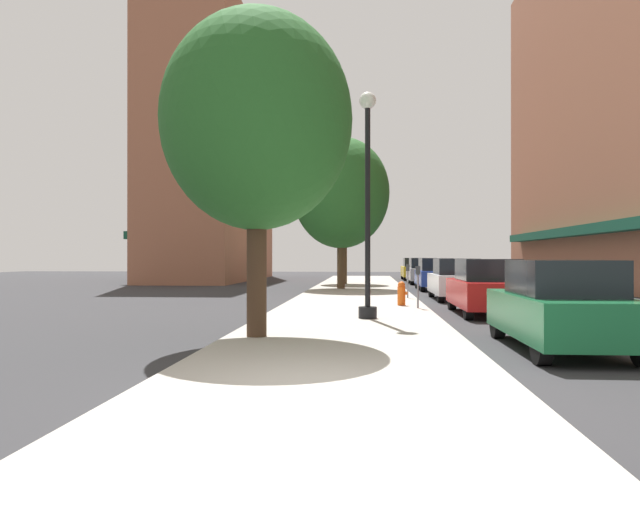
{
  "coord_description": "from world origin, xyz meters",
  "views": [
    {
      "loc": [
        0.47,
        -7.37,
        1.71
      ],
      "look_at": [
        -1.49,
        17.62,
        1.76
      ],
      "focal_mm": 33.83,
      "sensor_mm": 36.0,
      "label": 1
    }
  ],
  "objects_px": {
    "tree_far": "(257,121)",
    "car_white": "(455,280)",
    "parking_meter_far": "(408,277)",
    "tree_near": "(341,193)",
    "tree_mid": "(344,202)",
    "lamppost": "(368,200)",
    "fire_hydrant": "(402,293)",
    "car_green": "(560,307)",
    "parking_meter_near": "(418,282)",
    "car_yellow": "(414,269)",
    "car_red": "(486,288)",
    "car_blue": "(435,275)",
    "car_silver": "(422,271)"
  },
  "relations": [
    {
      "from": "fire_hydrant",
      "to": "tree_far",
      "type": "relative_size",
      "value": 0.12
    },
    {
      "from": "fire_hydrant",
      "to": "tree_far",
      "type": "bearing_deg",
      "value": -112.55
    },
    {
      "from": "car_white",
      "to": "tree_near",
      "type": "bearing_deg",
      "value": 128.89
    },
    {
      "from": "car_white",
      "to": "fire_hydrant",
      "type": "bearing_deg",
      "value": -117.83
    },
    {
      "from": "parking_meter_far",
      "to": "car_red",
      "type": "xyz_separation_m",
      "value": [
        1.95,
        -5.47,
        -0.14
      ]
    },
    {
      "from": "car_red",
      "to": "tree_near",
      "type": "bearing_deg",
      "value": 109.93
    },
    {
      "from": "tree_near",
      "to": "tree_far",
      "type": "distance_m",
      "value": 18.68
    },
    {
      "from": "parking_meter_near",
      "to": "car_blue",
      "type": "distance_m",
      "value": 12.84
    },
    {
      "from": "parking_meter_near",
      "to": "car_white",
      "type": "xyz_separation_m",
      "value": [
        1.95,
        5.49,
        -0.14
      ]
    },
    {
      "from": "parking_meter_far",
      "to": "car_white",
      "type": "distance_m",
      "value": 2.1
    },
    {
      "from": "tree_far",
      "to": "parking_meter_near",
      "type": "bearing_deg",
      "value": 61.54
    },
    {
      "from": "fire_hydrant",
      "to": "tree_far",
      "type": "height_order",
      "value": "tree_far"
    },
    {
      "from": "parking_meter_near",
      "to": "car_white",
      "type": "distance_m",
      "value": 5.82
    },
    {
      "from": "lamppost",
      "to": "car_white",
      "type": "xyz_separation_m",
      "value": [
        3.52,
        8.73,
        -2.39
      ]
    },
    {
      "from": "tree_far",
      "to": "car_white",
      "type": "bearing_deg",
      "value": 65.29
    },
    {
      "from": "tree_near",
      "to": "car_silver",
      "type": "bearing_deg",
      "value": 59.76
    },
    {
      "from": "parking_meter_near",
      "to": "car_yellow",
      "type": "bearing_deg",
      "value": 85.81
    },
    {
      "from": "car_blue",
      "to": "car_yellow",
      "type": "height_order",
      "value": "same"
    },
    {
      "from": "lamppost",
      "to": "tree_mid",
      "type": "distance_m",
      "value": 20.74
    },
    {
      "from": "parking_meter_near",
      "to": "car_yellow",
      "type": "distance_m",
      "value": 26.71
    },
    {
      "from": "parking_meter_far",
      "to": "car_blue",
      "type": "height_order",
      "value": "car_blue"
    },
    {
      "from": "lamppost",
      "to": "parking_meter_near",
      "type": "distance_m",
      "value": 4.25
    },
    {
      "from": "car_red",
      "to": "car_blue",
      "type": "bearing_deg",
      "value": 88.55
    },
    {
      "from": "car_blue",
      "to": "car_silver",
      "type": "relative_size",
      "value": 1.0
    },
    {
      "from": "fire_hydrant",
      "to": "car_red",
      "type": "bearing_deg",
      "value": -37.24
    },
    {
      "from": "parking_meter_far",
      "to": "car_yellow",
      "type": "height_order",
      "value": "car_yellow"
    },
    {
      "from": "parking_meter_far",
      "to": "car_white",
      "type": "height_order",
      "value": "car_white"
    },
    {
      "from": "parking_meter_far",
      "to": "car_green",
      "type": "distance_m",
      "value": 12.51
    },
    {
      "from": "car_red",
      "to": "tree_mid",
      "type": "bearing_deg",
      "value": 103.8
    },
    {
      "from": "fire_hydrant",
      "to": "car_silver",
      "type": "xyz_separation_m",
      "value": [
        2.4,
        18.9,
        0.29
      ]
    },
    {
      "from": "parking_meter_far",
      "to": "tree_near",
      "type": "xyz_separation_m",
      "value": [
        -2.9,
        6.93,
        4.03
      ]
    },
    {
      "from": "parking_meter_near",
      "to": "tree_near",
      "type": "relative_size",
      "value": 0.17
    },
    {
      "from": "fire_hydrant",
      "to": "car_yellow",
      "type": "relative_size",
      "value": 0.18
    },
    {
      "from": "tree_far",
      "to": "car_green",
      "type": "distance_m",
      "value": 6.84
    },
    {
      "from": "tree_far",
      "to": "tree_mid",
      "type": "bearing_deg",
      "value": 88.1
    },
    {
      "from": "tree_mid",
      "to": "car_blue",
      "type": "height_order",
      "value": "tree_mid"
    },
    {
      "from": "fire_hydrant",
      "to": "car_green",
      "type": "relative_size",
      "value": 0.18
    },
    {
      "from": "parking_meter_near",
      "to": "car_green",
      "type": "height_order",
      "value": "car_green"
    },
    {
      "from": "fire_hydrant",
      "to": "car_green",
      "type": "height_order",
      "value": "car_green"
    },
    {
      "from": "tree_near",
      "to": "parking_meter_near",
      "type": "bearing_deg",
      "value": -75.99
    },
    {
      "from": "parking_meter_near",
      "to": "tree_far",
      "type": "bearing_deg",
      "value": -118.46
    },
    {
      "from": "tree_mid",
      "to": "car_silver",
      "type": "relative_size",
      "value": 1.66
    },
    {
      "from": "lamppost",
      "to": "parking_meter_far",
      "type": "height_order",
      "value": "lamppost"
    },
    {
      "from": "tree_mid",
      "to": "tree_far",
      "type": "xyz_separation_m",
      "value": [
        -0.81,
        -24.37,
        -0.58
      ]
    },
    {
      "from": "car_yellow",
      "to": "parking_meter_far",
      "type": "bearing_deg",
      "value": -94.45
    },
    {
      "from": "fire_hydrant",
      "to": "car_blue",
      "type": "bearing_deg",
      "value": 78.35
    },
    {
      "from": "car_silver",
      "to": "parking_meter_far",
      "type": "bearing_deg",
      "value": -97.98
    },
    {
      "from": "car_white",
      "to": "car_yellow",
      "type": "xyz_separation_m",
      "value": [
        0.0,
        21.15,
        0.0
      ]
    },
    {
      "from": "tree_near",
      "to": "car_red",
      "type": "height_order",
      "value": "tree_near"
    },
    {
      "from": "lamppost",
      "to": "fire_hydrant",
      "type": "distance_m",
      "value": 5.2
    }
  ]
}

